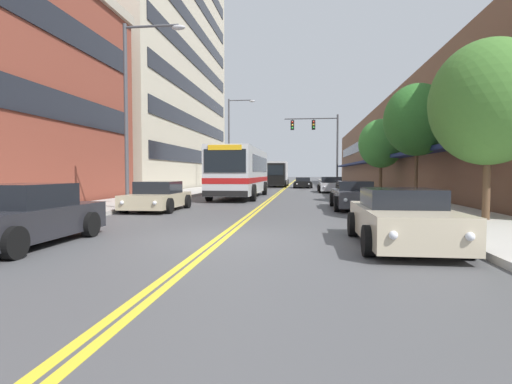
% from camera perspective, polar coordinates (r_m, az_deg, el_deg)
% --- Properties ---
extents(ground_plane, '(240.00, 240.00, 0.00)m').
position_cam_1_polar(ground_plane, '(46.80, 4.36, 0.71)').
color(ground_plane, '#4C4C4F').
extents(sidewalk_left, '(3.71, 106.00, 0.16)m').
position_cam_1_polar(sidewalk_left, '(47.69, -4.51, 0.84)').
color(sidewalk_left, '#B2ADA5').
rests_on(sidewalk_left, ground_plane).
extents(sidewalk_right, '(3.71, 106.00, 0.16)m').
position_cam_1_polar(sidewalk_right, '(47.05, 13.34, 0.75)').
color(sidewalk_right, '#B2ADA5').
rests_on(sidewalk_right, ground_plane).
extents(centre_line, '(0.34, 106.00, 0.01)m').
position_cam_1_polar(centre_line, '(46.80, 4.36, 0.71)').
color(centre_line, yellow).
rests_on(centre_line, ground_plane).
extents(office_tower_left, '(12.08, 29.94, 30.70)m').
position_cam_1_polar(office_tower_left, '(47.85, -15.81, 19.27)').
color(office_tower_left, beige).
rests_on(office_tower_left, ground_plane).
extents(storefront_row_right, '(9.10, 68.00, 8.48)m').
position_cam_1_polar(storefront_row_right, '(48.16, 20.65, 5.64)').
color(storefront_row_right, brown).
rests_on(storefront_row_right, ground_plane).
extents(city_bus, '(2.91, 11.05, 3.22)m').
position_cam_1_polar(city_bus, '(27.03, -2.13, 3.09)').
color(city_bus, silver).
rests_on(city_bus, ground_plane).
extents(car_charcoal_parked_left_near, '(2.11, 4.56, 1.40)m').
position_cam_1_polar(car_charcoal_parked_left_near, '(10.53, -30.66, -3.12)').
color(car_charcoal_parked_left_near, '#232328').
rests_on(car_charcoal_parked_left_near, ground_plane).
extents(car_beige_parked_left_mid, '(2.17, 4.16, 1.27)m').
position_cam_1_polar(car_beige_parked_left_mid, '(18.04, -13.88, -0.71)').
color(car_beige_parked_left_mid, '#BCAD89').
rests_on(car_beige_parked_left_mid, ground_plane).
extents(car_white_parked_left_far, '(2.17, 4.42, 1.31)m').
position_cam_1_polar(car_white_parked_left_far, '(39.64, -2.33, 1.24)').
color(car_white_parked_left_far, white).
rests_on(car_white_parked_left_far, ground_plane).
extents(car_champagne_parked_right_foreground, '(2.08, 4.28, 1.29)m').
position_cam_1_polar(car_champagne_parked_right_foreground, '(9.62, 20.10, -3.63)').
color(car_champagne_parked_right_foreground, beige).
rests_on(car_champagne_parked_right_foreground, ground_plane).
extents(car_silver_parked_right_mid, '(2.20, 4.81, 1.32)m').
position_cam_1_polar(car_silver_parked_right_mid, '(34.82, 10.66, 0.98)').
color(car_silver_parked_right_mid, '#B7B7BC').
rests_on(car_silver_parked_right_mid, ground_plane).
extents(car_dark_grey_parked_right_far, '(1.99, 4.62, 1.27)m').
position_cam_1_polar(car_dark_grey_parked_right_far, '(18.80, 13.82, -0.51)').
color(car_dark_grey_parked_right_far, '#38383D').
rests_on(car_dark_grey_parked_right_far, ground_plane).
extents(car_black_moving_lead, '(2.05, 4.88, 1.16)m').
position_cam_1_polar(car_black_moving_lead, '(44.80, 6.72, 1.31)').
color(car_black_moving_lead, black).
rests_on(car_black_moving_lead, ground_plane).
extents(box_truck, '(2.64, 7.80, 3.02)m').
position_cam_1_polar(box_truck, '(48.10, 2.97, 2.65)').
color(box_truck, black).
rests_on(box_truck, ground_plane).
extents(traffic_signal_mast, '(5.14, 0.38, 7.20)m').
position_cam_1_polar(traffic_signal_mast, '(38.98, 9.16, 7.74)').
color(traffic_signal_mast, '#47474C').
rests_on(traffic_signal_mast, ground_plane).
extents(street_lamp_left_near, '(2.64, 0.28, 7.78)m').
position_cam_1_polar(street_lamp_left_near, '(17.66, -16.94, 12.50)').
color(street_lamp_left_near, '#47474C').
rests_on(street_lamp_left_near, ground_plane).
extents(street_lamp_left_far, '(2.66, 0.28, 8.88)m').
position_cam_1_polar(street_lamp_left_far, '(39.57, -3.39, 7.96)').
color(street_lamp_left_far, '#47474C').
rests_on(street_lamp_left_far, ground_plane).
extents(street_tree_right_near, '(3.60, 3.60, 5.70)m').
position_cam_1_polar(street_tree_right_near, '(14.88, 30.30, 10.96)').
color(street_tree_right_near, brown).
rests_on(street_tree_right_near, sidewalk_right).
extents(street_tree_right_mid, '(3.42, 3.42, 6.15)m').
position_cam_1_polar(street_tree_right_mid, '(22.80, 22.02, 9.52)').
color(street_tree_right_mid, brown).
rests_on(street_tree_right_mid, sidewalk_right).
extents(street_tree_right_far, '(3.43, 3.43, 5.67)m').
position_cam_1_polar(street_tree_right_far, '(32.58, 17.43, 6.62)').
color(street_tree_right_far, brown).
rests_on(street_tree_right_far, sidewalk_right).
extents(fire_hydrant, '(0.31, 0.23, 0.81)m').
position_cam_1_polar(fire_hydrant, '(23.85, 16.24, 0.01)').
color(fire_hydrant, red).
rests_on(fire_hydrant, sidewalk_right).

